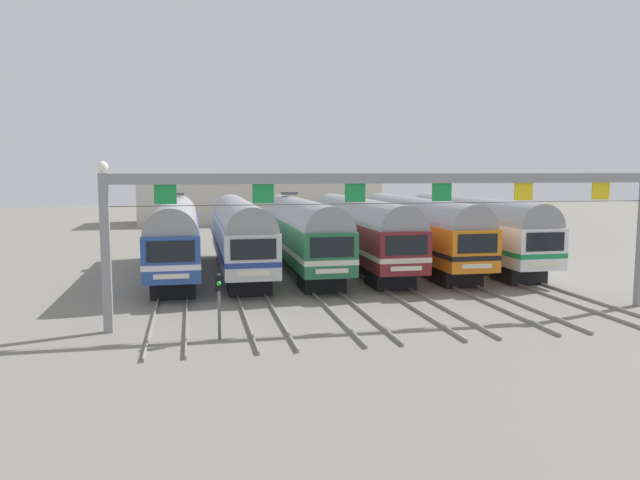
# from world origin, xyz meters

# --- Properties ---
(ground_plane) EXTENTS (160.00, 160.00, 0.00)m
(ground_plane) POSITION_xyz_m (0.00, 0.00, 0.00)
(ground_plane) COLOR gray
(track_bed) EXTENTS (21.53, 70.00, 0.15)m
(track_bed) POSITION_xyz_m (0.00, 17.00, 0.07)
(track_bed) COLOR gray
(track_bed) RESTS_ON ground
(commuter_train_blue) EXTENTS (2.88, 18.06, 5.05)m
(commuter_train_blue) POSITION_xyz_m (-10.01, -0.00, 2.69)
(commuter_train_blue) COLOR #284C9E
(commuter_train_blue) RESTS_ON ground
(commuter_train_silver) EXTENTS (2.88, 18.06, 4.77)m
(commuter_train_silver) POSITION_xyz_m (-6.01, -0.01, 2.69)
(commuter_train_silver) COLOR silver
(commuter_train_silver) RESTS_ON ground
(commuter_train_green) EXTENTS (2.88, 18.06, 5.05)m
(commuter_train_green) POSITION_xyz_m (-2.00, -0.00, 2.69)
(commuter_train_green) COLOR #236B42
(commuter_train_green) RESTS_ON ground
(commuter_train_maroon) EXTENTS (2.88, 18.06, 4.77)m
(commuter_train_maroon) POSITION_xyz_m (2.00, -0.01, 2.69)
(commuter_train_maroon) COLOR maroon
(commuter_train_maroon) RESTS_ON ground
(commuter_train_orange) EXTENTS (2.88, 18.06, 4.77)m
(commuter_train_orange) POSITION_xyz_m (6.01, -0.01, 2.69)
(commuter_train_orange) COLOR orange
(commuter_train_orange) RESTS_ON ground
(commuter_train_white) EXTENTS (2.88, 18.06, 4.77)m
(commuter_train_white) POSITION_xyz_m (10.01, -0.01, 2.69)
(commuter_train_white) COLOR white
(commuter_train_white) RESTS_ON ground
(catenary_gantry) EXTENTS (25.26, 0.44, 6.97)m
(catenary_gantry) POSITION_xyz_m (0.00, -13.50, 5.34)
(catenary_gantry) COLOR gray
(catenary_gantry) RESTS_ON ground
(yard_signal_mast) EXTENTS (0.28, 0.35, 2.61)m
(yard_signal_mast) POSITION_xyz_m (-8.01, -15.55, 1.83)
(yard_signal_mast) COLOR #59595E
(yard_signal_mast) RESTS_ON ground
(maintenance_building) EXTENTS (29.53, 10.00, 6.16)m
(maintenance_building) POSITION_xyz_m (-0.44, 39.61, 3.08)
(maintenance_building) COLOR beige
(maintenance_building) RESTS_ON ground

